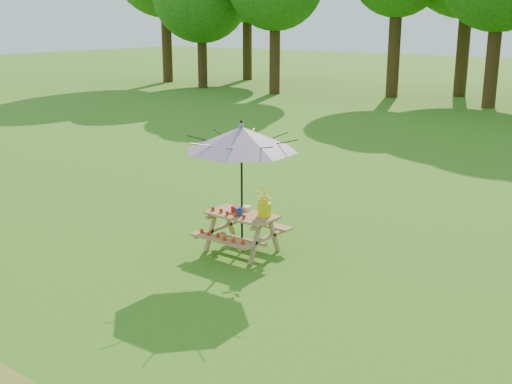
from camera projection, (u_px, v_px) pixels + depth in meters
The scene contains 6 objects.
ground at pixel (229, 332), 8.14m from camera, with size 120.00×120.00×0.00m, color #3B7215.
picnic_table at pixel (242, 233), 10.86m from camera, with size 1.20×1.32×0.67m.
patio_umbrella at pixel (241, 139), 10.43m from camera, with size 2.40×2.40×2.25m.
produce_bins at pixel (240, 210), 10.81m from camera, with size 0.28×0.43×0.13m.
tomatoes_row at pixel (228, 213), 10.71m from camera, with size 0.77×0.13×0.07m, color red, non-canonical shape.
flower_bucket at pixel (265, 200), 10.58m from camera, with size 0.33×0.29×0.51m.
Camera 1 is at (4.79, -5.63, 3.86)m, focal length 45.00 mm.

